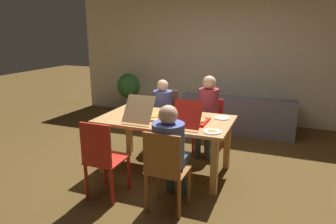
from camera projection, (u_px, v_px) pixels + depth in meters
ground_plane at (165, 170)px, 4.35m from camera, size 20.00×20.00×0.00m
back_wall at (216, 56)px, 6.59m from camera, size 6.44×0.12×2.77m
dining_table at (165, 126)px, 4.18m from camera, size 1.78×1.00×0.77m
chair_0 at (165, 116)px, 5.23m from camera, size 0.39×0.45×0.94m
person_0 at (161, 109)px, 5.05m from camera, size 0.31×0.50×1.14m
chair_1 at (209, 122)px, 4.96m from camera, size 0.42×0.42×0.85m
person_1 at (208, 109)px, 4.78m from camera, size 0.31×0.50×1.25m
chair_2 at (165, 168)px, 3.25m from camera, size 0.43×0.39×0.92m
person_2 at (170, 147)px, 3.33m from camera, size 0.35×0.52×1.18m
chair_3 at (102, 158)px, 3.52m from camera, size 0.40×0.45×0.95m
pizza_box_0 at (192, 120)px, 3.93m from camera, size 0.37×0.57×0.33m
pizza_box_1 at (147, 115)px, 4.15m from camera, size 0.39×0.61×0.35m
plate_0 at (212, 131)px, 3.60m from camera, size 0.22×0.22×0.03m
plate_1 at (178, 113)px, 4.38m from camera, size 0.20×0.20×0.01m
plate_2 at (222, 118)px, 4.15m from camera, size 0.22×0.22×0.01m
drinking_glass_0 at (172, 124)px, 3.67m from camera, size 0.07×0.07×0.14m
drinking_glass_1 at (133, 102)px, 4.75m from camera, size 0.08×0.08×0.15m
drinking_glass_2 at (161, 119)px, 3.91m from camera, size 0.07×0.07×0.13m
couch at (239, 117)px, 6.00m from camera, size 2.09×0.82×0.73m
potted_plant at (129, 90)px, 6.95m from camera, size 0.50×0.50×0.97m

